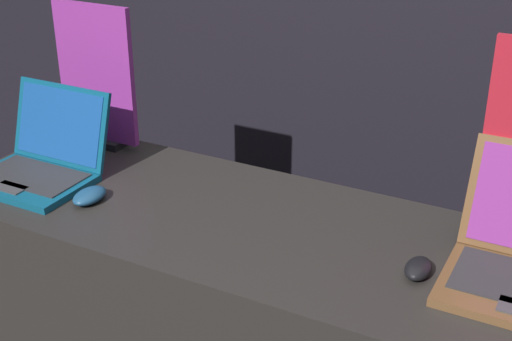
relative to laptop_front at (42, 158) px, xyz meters
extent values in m
cube|color=#0F5170|center=(0.00, -0.06, -0.05)|extent=(0.34, 0.24, 0.02)
cube|color=#2D2D30|center=(0.00, -0.04, -0.04)|extent=(0.30, 0.17, 0.00)
cube|color=#3F3F42|center=(0.00, -0.13, -0.04)|extent=(0.09, 0.05, 0.00)
cube|color=#0F5170|center=(0.00, 0.09, 0.07)|extent=(0.34, 0.08, 0.23)
cube|color=#194C99|center=(0.00, 0.09, 0.08)|extent=(0.30, 0.07, 0.20)
ellipsoid|color=navy|center=(0.22, -0.06, -0.04)|extent=(0.07, 0.11, 0.04)
cube|color=black|center=(0.00, 0.27, -0.05)|extent=(0.15, 0.07, 0.02)
cube|color=purple|center=(0.00, 0.27, 0.18)|extent=(0.28, 0.02, 0.44)
ellipsoid|color=black|center=(1.13, 0.00, -0.04)|extent=(0.06, 0.10, 0.04)
camera|label=1|loc=(1.44, -1.39, 0.86)|focal=50.00mm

